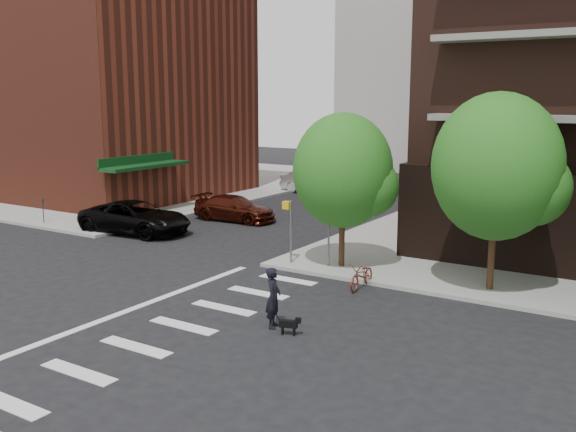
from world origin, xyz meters
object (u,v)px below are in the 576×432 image
object	(u,v)px
fire_hydrant	(87,222)
parked_car_black	(135,218)
parked_car_silver	(317,181)
scooter	(362,275)
dog_walker	(273,298)
parked_car_maroon	(235,208)

from	to	relation	value
fire_hydrant	parked_car_black	world-z (taller)	parked_car_black
parked_car_silver	parked_car_black	bearing A→B (deg)	178.21
scooter	dog_walker	xyz separation A→B (m)	(-0.51, -5.09, 0.44)
parked_car_black	scooter	xyz separation A→B (m)	(14.10, -2.50, -0.33)
parked_car_black	parked_car_silver	size ratio (longest dim) A/B	1.12
parked_car_maroon	parked_car_silver	bearing A→B (deg)	3.50
fire_hydrant	dog_walker	distance (m)	17.13
fire_hydrant	dog_walker	size ratio (longest dim) A/B	0.39
dog_walker	fire_hydrant	bearing A→B (deg)	46.44
parked_car_maroon	scooter	xyz separation A→B (m)	(11.85, -7.95, -0.21)
parked_car_maroon	parked_car_silver	world-z (taller)	parked_car_silver
fire_hydrant	parked_car_black	xyz separation A→B (m)	(2.30, 1.20, 0.27)
fire_hydrant	scooter	bearing A→B (deg)	-4.53
parked_car_black	dog_walker	world-z (taller)	dog_walker
scooter	dog_walker	distance (m)	5.13
parked_car_maroon	fire_hydrant	bearing A→B (deg)	142.73
dog_walker	scooter	bearing A→B (deg)	-27.36
fire_hydrant	parked_car_silver	xyz separation A→B (m)	(3.24, 18.23, 0.32)
parked_car_maroon	dog_walker	xyz separation A→B (m)	(11.34, -13.04, 0.23)
dog_walker	parked_car_maroon	bearing A→B (deg)	19.36
dog_walker	parked_car_black	bearing A→B (deg)	39.16
fire_hydrant	parked_car_maroon	world-z (taller)	parked_car_maroon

